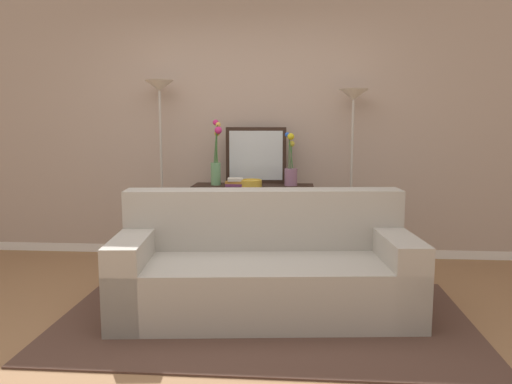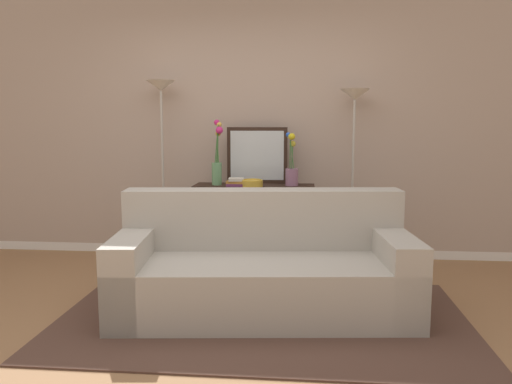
{
  "view_description": "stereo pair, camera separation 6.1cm",
  "coord_description": "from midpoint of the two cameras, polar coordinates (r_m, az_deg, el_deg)",
  "views": [
    {
      "loc": [
        0.59,
        -3.18,
        1.4
      ],
      "look_at": [
        0.26,
        1.04,
        0.81
      ],
      "focal_mm": 35.58,
      "sensor_mm": 36.0,
      "label": 1
    },
    {
      "loc": [
        0.65,
        -3.17,
        1.4
      ],
      "look_at": [
        0.26,
        1.04,
        0.81
      ],
      "focal_mm": 35.58,
      "sensor_mm": 36.0,
      "label": 2
    }
  ],
  "objects": [
    {
      "name": "floor_lamp_right",
      "position": [
        4.99,
        11.31,
        7.1
      ],
      "size": [
        0.28,
        0.28,
        1.71
      ],
      "color": "#B7B2A8",
      "rests_on": "ground"
    },
    {
      "name": "book_row_under_console",
      "position": [
        5.1,
        -2.96,
        -7.4
      ],
      "size": [
        0.41,
        0.17,
        0.13
      ],
      "color": "#B77F33",
      "rests_on": "ground"
    },
    {
      "name": "ground_plane",
      "position": [
        3.53,
        -5.51,
        -15.7
      ],
      "size": [
        16.0,
        16.0,
        0.02
      ],
      "primitive_type": "cube",
      "color": "#936B47"
    },
    {
      "name": "console_table",
      "position": [
        4.96,
        0.16,
        -2.07
      ],
      "size": [
        1.17,
        0.36,
        0.79
      ],
      "color": "black",
      "rests_on": "ground"
    },
    {
      "name": "vase_short_flowers",
      "position": [
        4.88,
        4.4,
        2.52
      ],
      "size": [
        0.12,
        0.14,
        0.51
      ],
      "color": "gray",
      "rests_on": "console_table"
    },
    {
      "name": "area_rug",
      "position": [
        3.74,
        1.22,
        -13.98
      ],
      "size": [
        2.9,
        1.73,
        0.01
      ],
      "color": "#51382D",
      "rests_on": "ground"
    },
    {
      "name": "fruit_bowl",
      "position": [
        4.81,
        -0.07,
        1.03
      ],
      "size": [
        0.2,
        0.2,
        0.07
      ],
      "color": "gold",
      "rests_on": "console_table"
    },
    {
      "name": "book_stack",
      "position": [
        4.85,
        -1.89,
        1.1
      ],
      "size": [
        0.19,
        0.17,
        0.08
      ],
      "color": "#6B3360",
      "rests_on": "console_table"
    },
    {
      "name": "floor_lamp_left",
      "position": [
        5.15,
        -10.23,
        7.96
      ],
      "size": [
        0.28,
        0.28,
        1.8
      ],
      "color": "#B7B2A8",
      "rests_on": "ground"
    },
    {
      "name": "vase_tall_flowers",
      "position": [
        4.93,
        -4.01,
        3.73
      ],
      "size": [
        0.12,
        0.11,
        0.63
      ],
      "color": "#669E6B",
      "rests_on": "console_table"
    },
    {
      "name": "wall_mirror",
      "position": [
        5.05,
        0.47,
        4.14
      ],
      "size": [
        0.6,
        0.02,
        0.56
      ],
      "color": "black",
      "rests_on": "console_table"
    },
    {
      "name": "couch",
      "position": [
        3.79,
        1.32,
        -8.77
      ],
      "size": [
        2.22,
        1.11,
        0.88
      ],
      "color": "#ADA89E",
      "rests_on": "ground"
    },
    {
      "name": "back_wall",
      "position": [
        5.32,
        -1.43,
        9.2
      ],
      "size": [
        12.0,
        0.15,
        3.05
      ],
      "color": "white",
      "rests_on": "ground"
    }
  ]
}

